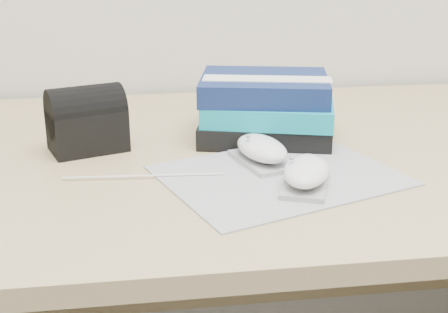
{
  "coord_description": "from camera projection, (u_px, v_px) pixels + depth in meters",
  "views": [
    {
      "loc": [
        -0.2,
        0.59,
        1.08
      ],
      "look_at": [
        -0.08,
        1.44,
        0.77
      ],
      "focal_mm": 50.0,
      "sensor_mm": 36.0,
      "label": 1
    }
  ],
  "objects": [
    {
      "name": "usb_cable",
      "position": [
        144.0,
        176.0,
        0.93
      ],
      "size": [
        0.24,
        0.02,
        0.0
      ],
      "primitive_type": "cylinder",
      "rotation": [
        0.0,
        1.57,
        -0.07
      ],
      "color": "white",
      "rests_on": "mousepad"
    },
    {
      "name": "mouse_front",
      "position": [
        306.0,
        173.0,
        0.89
      ],
      "size": [
        0.1,
        0.13,
        0.05
      ],
      "color": "#A0A0A3",
      "rests_on": "mousepad"
    },
    {
      "name": "mousepad",
      "position": [
        279.0,
        175.0,
        0.94
      ],
      "size": [
        0.41,
        0.36,
        0.0
      ],
      "primitive_type": "cube",
      "rotation": [
        0.0,
        0.0,
        0.35
      ],
      "color": "gray",
      "rests_on": "desk"
    },
    {
      "name": "book_stack",
      "position": [
        266.0,
        108.0,
        1.1
      ],
      "size": [
        0.27,
        0.23,
        0.11
      ],
      "color": "black",
      "rests_on": "desk"
    },
    {
      "name": "pouch",
      "position": [
        86.0,
        120.0,
        1.04
      ],
      "size": [
        0.14,
        0.12,
        0.11
      ],
      "color": "black",
      "rests_on": "desk"
    },
    {
      "name": "mouse_rear",
      "position": [
        262.0,
        151.0,
        0.98
      ],
      "size": [
        0.1,
        0.13,
        0.05
      ],
      "color": "#ACABAE",
      "rests_on": "mousepad"
    },
    {
      "name": "desk",
      "position": [
        250.0,
        252.0,
        1.2
      ],
      "size": [
        1.6,
        0.8,
        0.73
      ],
      "color": "tan",
      "rests_on": "ground"
    }
  ]
}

